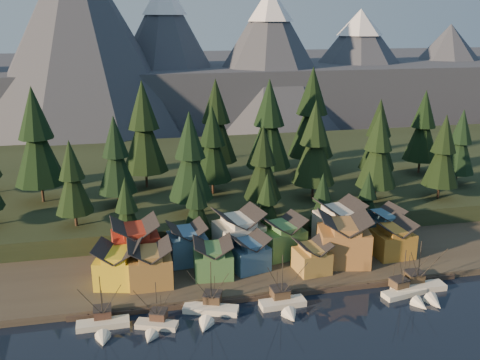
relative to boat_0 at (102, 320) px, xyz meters
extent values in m
plane|color=black|center=(33.26, -10.57, -2.04)|extent=(500.00, 500.00, 0.00)
cube|color=#363027|center=(33.26, 29.43, -1.29)|extent=(400.00, 50.00, 1.50)
cube|color=black|center=(33.26, 79.43, 0.96)|extent=(420.00, 100.00, 6.00)
cube|color=#453A31|center=(33.26, 5.93, -1.54)|extent=(80.00, 4.00, 1.00)
cube|color=#464A5A|center=(33.26, 229.43, 12.96)|extent=(560.00, 160.00, 30.00)
cone|color=#464A5A|center=(-11.74, 169.43, 42.96)|extent=(100.00, 100.00, 90.00)
cone|color=#464A5A|center=(28.26, 187.43, 33.96)|extent=(80.00, 80.00, 72.00)
cone|color=#464A5A|center=(78.26, 175.43, 31.96)|extent=(84.00, 84.00, 68.00)
cone|color=white|center=(78.26, 175.43, 57.80)|extent=(23.52, 23.52, 16.32)
cone|color=#464A5A|center=(133.26, 191.43, 26.96)|extent=(92.00, 92.00, 58.00)
cone|color=white|center=(133.26, 191.43, 49.00)|extent=(25.76, 25.76, 13.92)
cone|color=#464A5A|center=(193.26, 199.43, 22.96)|extent=(88.00, 88.00, 50.00)
cube|color=beige|center=(-0.02, 1.08, -1.70)|extent=(9.47, 3.11, 1.55)
cone|color=beige|center=(0.09, -4.08, -1.70)|extent=(2.98, 3.27, 2.91)
cube|color=black|center=(-0.02, 1.08, -2.29)|extent=(9.70, 3.16, 0.34)
cube|color=#4C3228|center=(-0.06, 2.80, -0.20)|extent=(3.17, 2.98, 1.75)
cube|color=#282525|center=(-0.06, 2.80, 0.77)|extent=(3.37, 3.18, 0.19)
cylinder|color=black|center=(-0.03, 1.65, 3.39)|extent=(0.17, 0.17, 8.74)
cylinder|color=black|center=(-0.10, 4.75, 1.16)|extent=(0.14, 0.14, 4.27)
cube|color=beige|center=(9.48, -1.19, -1.74)|extent=(8.02, 5.13, 1.39)
cone|color=beige|center=(8.01, -5.08, -1.74)|extent=(3.36, 3.35, 2.61)
cube|color=black|center=(9.48, -1.19, -2.26)|extent=(8.21, 5.24, 0.30)
cube|color=#493227|center=(9.97, 0.11, -0.39)|extent=(3.53, 3.43, 1.57)
cube|color=#282525|center=(9.97, 0.11, 0.48)|extent=(3.76, 3.66, 0.17)
cylinder|color=black|center=(9.65, -0.75, 2.83)|extent=(0.16, 0.16, 7.84)
cylinder|color=black|center=(10.53, 1.58, 0.83)|extent=(0.12, 0.12, 3.83)
cube|color=white|center=(19.90, 1.88, -1.69)|extent=(10.88, 6.44, 1.61)
cone|color=white|center=(17.93, -3.52, -1.69)|extent=(4.07, 4.40, 3.03)
cube|color=black|center=(19.90, 1.88, -2.30)|extent=(11.13, 6.58, 0.35)
cube|color=#463525|center=(20.56, 3.68, -0.13)|extent=(4.07, 3.95, 1.82)
cube|color=#282525|center=(20.56, 3.68, 0.88)|extent=(4.33, 4.21, 0.20)
cylinder|color=black|center=(20.12, 2.48, 3.60)|extent=(0.18, 0.18, 9.08)
cylinder|color=black|center=(21.31, 5.72, 1.28)|extent=(0.14, 0.14, 4.44)
cube|color=silver|center=(33.92, 1.12, -1.68)|extent=(9.06, 3.61, 1.67)
cone|color=silver|center=(34.18, -3.76, -1.68)|extent=(3.29, 3.21, 3.13)
cube|color=black|center=(33.92, 1.12, -2.31)|extent=(9.28, 3.67, 0.37)
cube|color=brown|center=(33.83, 2.75, -0.06)|extent=(3.50, 3.31, 1.88)
cube|color=#282525|center=(33.83, 2.75, 0.98)|extent=(3.72, 3.53, 0.21)
cylinder|color=black|center=(33.89, 1.66, 3.80)|extent=(0.19, 0.19, 9.39)
cylinder|color=black|center=(33.73, 4.59, 1.40)|extent=(0.15, 0.15, 4.59)
cube|color=white|center=(59.08, -0.09, -1.71)|extent=(9.58, 4.56, 1.54)
cone|color=white|center=(60.03, -5.06, -1.71)|extent=(3.42, 3.63, 2.88)
cube|color=black|center=(59.08, -0.09, -2.28)|extent=(9.81, 4.65, 0.34)
cube|color=brown|center=(58.76, 1.56, -0.22)|extent=(3.56, 3.41, 1.73)
cube|color=#282525|center=(58.76, 1.56, 0.74)|extent=(3.78, 3.63, 0.19)
cylinder|color=black|center=(58.97, 0.46, 3.33)|extent=(0.17, 0.17, 8.64)
cylinder|color=black|center=(58.40, 3.44, 1.12)|extent=(0.13, 0.13, 4.22)
cube|color=silver|center=(63.08, 1.15, -1.67)|extent=(11.20, 3.24, 1.69)
cone|color=silver|center=(63.12, -4.99, -1.67)|extent=(3.19, 3.84, 3.17)
cube|color=black|center=(63.08, 1.15, -2.31)|extent=(11.47, 3.30, 0.37)
cube|color=#463825|center=(63.06, 3.19, -0.04)|extent=(3.40, 3.19, 1.90)
cube|color=#282525|center=(63.06, 3.19, 1.02)|extent=(3.61, 3.40, 0.21)
cylinder|color=black|center=(63.07, 1.83, 3.87)|extent=(0.19, 0.19, 9.51)
cylinder|color=black|center=(63.05, 5.51, 1.44)|extent=(0.15, 0.15, 4.65)
cube|color=gold|center=(3.04, 14.17, 2.45)|extent=(10.29, 9.49, 5.99)
cube|color=gold|center=(3.04, 14.17, 6.04)|extent=(6.45, 8.40, 1.22)
cube|color=olive|center=(9.29, 12.85, 2.55)|extent=(8.66, 7.71, 6.20)
cube|color=olive|center=(9.29, 12.85, 6.24)|extent=(4.79, 7.52, 1.21)
cube|color=#3D6F3C|center=(22.46, 14.09, 2.11)|extent=(8.54, 8.06, 5.31)
cube|color=#3D6F3C|center=(22.46, 14.09, 5.31)|extent=(4.96, 7.62, 1.12)
cube|color=#365C81|center=(30.53, 15.22, 2.11)|extent=(8.96, 8.33, 5.31)
cube|color=#365C81|center=(30.53, 15.22, 5.28)|extent=(5.66, 7.34, 1.06)
cube|color=#A8813B|center=(43.40, 11.31, 1.85)|extent=(7.40, 7.40, 4.78)
cube|color=#A8813B|center=(43.40, 11.31, 4.70)|extent=(4.40, 6.93, 0.94)
cube|color=olive|center=(51.56, 13.87, 3.38)|extent=(12.24, 10.92, 7.85)
cube|color=olive|center=(51.56, 13.87, 8.04)|extent=(7.50, 9.79, 1.50)
cube|color=#A8792B|center=(63.96, 14.83, 2.32)|extent=(8.76, 7.78, 5.73)
cube|color=#A8792B|center=(63.96, 14.83, 5.76)|extent=(5.00, 7.41, 1.17)
cube|color=maroon|center=(6.77, 22.08, 3.23)|extent=(10.39, 9.41, 7.54)
cube|color=maroon|center=(6.77, 22.08, 7.67)|extent=(6.03, 8.87, 1.36)
cube|color=#3A638B|center=(17.93, 21.70, 2.67)|extent=(8.62, 8.18, 6.42)
cube|color=#3A638B|center=(17.93, 21.70, 6.42)|extent=(5.07, 7.67, 1.11)
cube|color=beige|center=(29.94, 23.09, 3.21)|extent=(11.55, 10.39, 7.51)
cube|color=beige|center=(29.94, 23.09, 7.65)|extent=(7.11, 9.30, 1.41)
cube|color=#467E44|center=(39.53, 20.42, 2.64)|extent=(10.46, 9.27, 6.37)
cube|color=#467E44|center=(39.53, 20.42, 6.44)|extent=(6.47, 8.21, 1.27)
cube|color=beige|center=(54.34, 23.35, 3.32)|extent=(10.74, 9.74, 7.73)
cube|color=beige|center=(54.34, 23.35, 7.87)|extent=(6.27, 9.14, 1.40)
cube|color=#345E7C|center=(65.10, 21.98, 2.67)|extent=(8.75, 8.32, 6.43)
cube|color=#345E7C|center=(65.10, 21.98, 6.43)|extent=(5.20, 7.74, 1.11)
cylinder|color=#332319|center=(-16.74, 57.43, 6.70)|extent=(0.70, 0.70, 5.48)
cone|color=black|center=(-16.74, 57.43, 18.57)|extent=(13.39, 13.39, 18.87)
cone|color=black|center=(-16.74, 57.43, 28.31)|extent=(9.13, 9.13, 13.70)
cylinder|color=#332319|center=(-6.74, 37.43, 5.80)|extent=(0.70, 0.70, 3.70)
cone|color=black|center=(-6.74, 37.43, 13.81)|extent=(9.03, 9.03, 12.73)
cone|color=black|center=(-6.74, 37.43, 20.38)|extent=(6.16, 6.16, 9.24)
cylinder|color=#332319|center=(3.26, 49.43, 6.08)|extent=(0.70, 0.70, 4.25)
cone|color=black|center=(3.26, 49.43, 15.28)|extent=(10.38, 10.38, 14.63)
cone|color=black|center=(3.26, 49.43, 22.84)|extent=(7.08, 7.08, 10.62)
cylinder|color=#332319|center=(11.26, 64.43, 6.70)|extent=(0.70, 0.70, 5.48)
cone|color=black|center=(11.26, 64.43, 18.58)|extent=(13.40, 13.40, 18.89)
cone|color=black|center=(11.26, 64.43, 28.33)|extent=(9.14, 9.14, 13.71)
cylinder|color=#332319|center=(21.26, 39.43, 6.27)|extent=(0.70, 0.70, 4.63)
cone|color=black|center=(21.26, 39.43, 16.31)|extent=(11.32, 11.32, 15.96)
cone|color=black|center=(21.26, 39.43, 24.55)|extent=(7.72, 7.72, 11.58)
cylinder|color=#332319|center=(29.26, 54.43, 6.16)|extent=(0.70, 0.70, 4.41)
cone|color=black|center=(29.26, 54.43, 15.72)|extent=(10.79, 10.79, 15.20)
cone|color=black|center=(29.26, 54.43, 23.57)|extent=(7.36, 7.36, 11.03)
cylinder|color=#332319|center=(39.26, 37.43, 5.93)|extent=(0.70, 0.70, 3.95)
cone|color=black|center=(39.26, 37.43, 14.48)|extent=(9.65, 9.65, 13.60)
cone|color=black|center=(39.26, 37.43, 21.50)|extent=(6.58, 6.58, 9.87)
cylinder|color=#332319|center=(47.26, 61.43, 6.69)|extent=(0.70, 0.70, 5.47)
cone|color=black|center=(47.26, 61.43, 18.53)|extent=(13.36, 13.36, 18.83)
cone|color=black|center=(47.26, 61.43, 28.25)|extent=(9.11, 9.11, 13.66)
cylinder|color=#332319|center=(55.26, 44.43, 6.35)|extent=(0.70, 0.70, 4.78)
cone|color=black|center=(55.26, 44.43, 16.70)|extent=(11.69, 11.69, 16.47)
cone|color=black|center=(55.26, 44.43, 25.20)|extent=(7.97, 7.97, 11.95)
cylinder|color=#332319|center=(63.26, 69.43, 6.90)|extent=(0.70, 0.70, 5.88)
cone|color=black|center=(63.26, 69.43, 19.65)|extent=(14.39, 14.39, 20.27)
cone|color=black|center=(63.26, 69.43, 30.11)|extent=(9.81, 9.81, 14.71)
cylinder|color=#332319|center=(71.26, 39.43, 6.17)|extent=(0.70, 0.70, 4.43)
cone|color=black|center=(71.26, 39.43, 15.76)|extent=(10.82, 10.82, 15.25)
cone|color=black|center=(71.26, 39.43, 23.64)|extent=(7.38, 7.38, 11.07)
cylinder|color=#332319|center=(79.26, 55.43, 6.17)|extent=(0.70, 0.70, 4.42)
cone|color=black|center=(79.26, 55.43, 15.75)|extent=(10.81, 10.81, 15.23)
cone|color=black|center=(79.26, 55.43, 23.60)|extent=(7.37, 7.37, 11.05)
cylinder|color=#332319|center=(89.26, 37.43, 6.00)|extent=(0.70, 0.70, 4.10)
cone|color=black|center=(89.26, 37.43, 14.88)|extent=(10.02, 10.02, 14.11)
cone|color=black|center=(89.26, 37.43, 22.17)|extent=(6.83, 6.83, 10.24)
cylinder|color=#332319|center=(97.26, 61.43, 6.28)|extent=(0.70, 0.70, 4.65)
cone|color=black|center=(97.26, 61.43, 16.34)|extent=(11.35, 11.35, 16.00)
cone|color=black|center=(97.26, 61.43, 24.60)|extent=(7.74, 7.74, 11.61)
cylinder|color=#332319|center=(33.26, 71.43, 6.62)|extent=(0.70, 0.70, 5.33)
cone|color=black|center=(33.26, 71.43, 18.16)|extent=(13.02, 13.02, 18.35)
cone|color=black|center=(33.26, 71.43, 27.64)|extent=(8.88, 8.88, 13.32)
cylinder|color=#332319|center=(101.26, 47.43, 5.95)|extent=(0.70, 0.70, 3.98)
cone|color=black|center=(101.26, 47.43, 14.57)|extent=(9.73, 9.73, 13.71)
cone|color=black|center=(101.26, 47.43, 21.65)|extent=(6.63, 6.63, 9.95)
cylinder|color=#332319|center=(5.26, 29.43, 1.06)|extent=(0.70, 0.70, 3.21)
cone|color=black|center=(5.26, 29.43, 8.01)|extent=(7.85, 7.85, 11.06)
cone|color=black|center=(5.26, 29.43, 13.72)|extent=(5.35, 5.35, 8.02)
cylinder|color=#332319|center=(21.26, 29.43, 1.03)|extent=(0.70, 0.70, 3.16)
cone|color=black|center=(21.26, 29.43, 7.87)|extent=(7.71, 7.71, 10.87)
cone|color=black|center=(21.26, 29.43, 13.48)|extent=(5.26, 5.26, 7.89)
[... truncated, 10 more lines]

